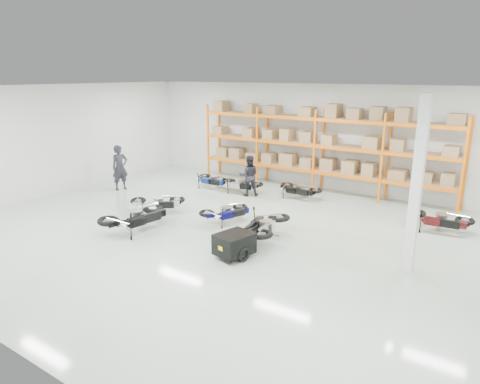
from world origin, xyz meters
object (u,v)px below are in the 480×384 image
Objects in this scene: moto_back_b at (241,182)px; moto_back_a at (212,177)px; moto_blue_centre at (227,209)px; moto_back_c at (298,187)px; moto_touring_right at (264,222)px; trailer at (234,244)px; moto_back_d at (440,216)px; person_left at (120,168)px; moto_silver_left at (157,199)px; person_back at (249,176)px; moto_black_far_left at (136,213)px.

moto_back_a is at bearing 83.97° from moto_back_b.
moto_back_c reaches higher than moto_blue_centre.
moto_touring_right reaches higher than moto_back_b.
moto_back_b is (1.49, 0.08, -0.01)m from moto_back_a.
moto_back_c reaches higher than trailer.
moto_back_d is 0.88× the size of person_left.
moto_silver_left is 4.54m from moto_touring_right.
person_back reaches higher than moto_back_a.
moto_black_far_left reaches higher than moto_back_a.
moto_back_d is 7.35m from person_back.
moto_back_d is at bearing -130.59° from moto_blue_centre.
trailer is at bearing -149.47° from moto_silver_left.
moto_back_c is at bearing -85.26° from moto_back_b.
moto_back_a is 1.49m from moto_back_b.
moto_black_far_left is at bearing 162.40° from moto_back_c.
moto_black_far_left is at bearing -162.83° from moto_back_a.
moto_back_c is at bearing -77.37° from moto_blue_centre.
trailer is (0.00, -1.60, -0.18)m from moto_touring_right.
moto_back_d is at bearing 142.32° from person_back.
person_left reaches higher than moto_back_b.
moto_silver_left is 3.99m from person_left.
moto_back_a is at bearing 131.81° from moto_touring_right.
moto_touring_right is 1.11× the size of moto_back_d.
person_left is (-3.17, -2.43, 0.49)m from moto_back_a.
moto_back_d reaches higher than moto_back_c.
person_back is at bearing 117.16° from moto_back_c.
person_back is at bearing 86.93° from moto_back_d.
moto_back_c reaches higher than moto_back_b.
person_back reaches higher than moto_blue_centre.
moto_back_b is 0.92× the size of person_back.
moto_silver_left is 3.96m from moto_back_a.
moto_black_far_left is at bearing 164.36° from moto_silver_left.
moto_back_a is 2.02m from person_back.
moto_back_d is (9.33, -0.23, 0.04)m from moto_back_a.
moto_silver_left is 1.89m from moto_black_far_left.
moto_back_b is at bearing 108.65° from moto_back_c.
moto_blue_centre is at bearing -81.23° from person_left.
moto_silver_left is 0.99× the size of moto_back_d.
moto_silver_left is at bearing -168.19° from moto_back_a.
person_back is (0.50, -0.19, 0.37)m from moto_back_b.
moto_blue_centre is 0.93× the size of trailer.
moto_back_c is at bearing -75.92° from moto_silver_left.
moto_black_far_left is at bearing 121.73° from moto_back_d.
moto_back_d is (7.85, -0.31, 0.05)m from moto_back_b.
person_left is (-8.21, 3.15, 0.57)m from trailer.
moto_silver_left is 0.89× the size of moto_touring_right.
person_left is at bearing 159.44° from moto_touring_right.
moto_blue_centre reaches higher than trailer.
moto_touring_right is 0.98× the size of person_left.
moto_back_b is at bearing 134.86° from trailer.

